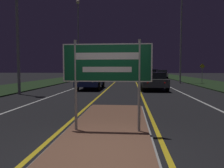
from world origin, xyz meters
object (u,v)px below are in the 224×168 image
Objects in this scene: streetlight_right_near at (181,18)px; car_approaching_2 at (114,74)px; car_receding_1 at (145,76)px; highway_sign at (107,67)px; car_receding_0 at (153,80)px; car_approaching_0 at (91,80)px; car_approaching_1 at (106,75)px; warning_sign at (202,71)px; streetlight_left_far at (78,31)px; car_receding_2 at (161,74)px; car_receding_3 at (154,73)px.

car_approaching_2 is (-8.59, 13.93, -6.49)m from streetlight_right_near.
streetlight_right_near is 2.33× the size of car_receding_1.
car_receding_0 is (2.38, 11.94, -0.98)m from highway_sign.
car_receding_0 is at bearing -3.71° from car_approaching_0.
car_approaching_1 is at bearing 152.83° from streetlight_right_near.
streetlight_right_near is at bearing -170.73° from warning_sign.
car_receding_0 is 9.73m from car_receding_1.
streetlight_left_far reaches higher than car_approaching_0.
car_receding_1 is 1.06× the size of car_approaching_1.
car_receding_2 is 12.45m from car_approaching_1.
car_approaching_1 is 9.32m from car_approaching_2.
warning_sign reaches higher than car_approaching_0.
car_receding_2 reaches higher than car_approaching_1.
streetlight_left_far reaches higher than car_receding_2.
highway_sign is 21.38m from streetlight_right_near.
highway_sign is 0.51× the size of car_approaching_0.
car_receding_2 is at bearing -3.32° from car_approaching_2.
car_receding_2 reaches higher than car_receding_1.
car_receding_2 is 10.52m from car_receding_3.
car_receding_3 reaches higher than car_approaching_1.
warning_sign reaches higher than car_receding_1.
car_approaching_1 is 1.01× the size of car_approaching_2.
car_receding_1 reaches higher than car_receding_0.
streetlight_right_near is (6.21, 19.70, 5.54)m from highway_sign.
car_approaching_2 is (0.43, 9.31, 0.05)m from car_approaching_1.
streetlight_left_far reaches higher than car_approaching_2.
highway_sign is 0.53× the size of car_approaching_1.
streetlight_left_far reaches higher than car_receding_0.
warning_sign is at bearing -50.57° from car_approaching_2.
streetlight_left_far is 11.68m from car_approaching_2.
highway_sign is at bearing -100.24° from car_receding_2.
car_receding_1 is at bearing -107.38° from car_receding_2.
highway_sign is at bearing -96.30° from car_receding_1.
car_approaching_1 is 2.02× the size of warning_sign.
car_receding_0 is 2.07× the size of warning_sign.
car_approaching_0 is (-5.04, -9.40, 0.02)m from car_receding_1.
warning_sign is at bearing -16.37° from streetlight_left_far.
car_approaching_2 reaches higher than car_approaching_1.
streetlight_left_far is 13.76m from streetlight_right_near.
car_approaching_2 is at bearing 176.68° from car_receding_2.
streetlight_left_far is 11.31m from car_receding_1.
streetlight_right_near is at bearing -21.01° from streetlight_left_far.
car_receding_1 reaches higher than car_approaching_1.
car_approaching_0 is 13.84m from warning_sign.
streetlight_right_near is 24.83m from car_receding_3.
car_receding_3 is 23.75m from warning_sign.
car_approaching_2 is at bearing 64.70° from streetlight_left_far.
warning_sign is at bearing -78.06° from car_receding_2.
highway_sign reaches higher than car_receding_0.
streetlight_right_near is 17.60m from car_approaching_2.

